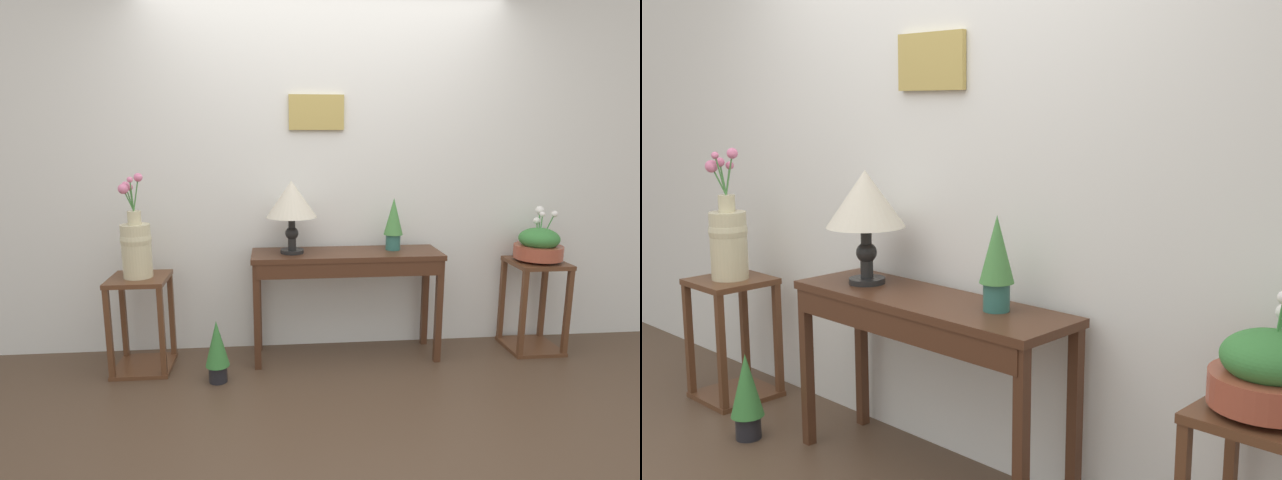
{
  "view_description": "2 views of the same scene",
  "coord_description": "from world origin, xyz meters",
  "views": [
    {
      "loc": [
        -0.38,
        -2.35,
        1.54
      ],
      "look_at": [
        -0.06,
        1.04,
        0.86
      ],
      "focal_mm": 28.39,
      "sensor_mm": 36.0,
      "label": 1
    },
    {
      "loc": [
        2.34,
        -1.11,
        1.54
      ],
      "look_at": [
        0.22,
        1.15,
        1.01
      ],
      "focal_mm": 43.94,
      "sensor_mm": 36.0,
      "label": 2
    }
  ],
  "objects": [
    {
      "name": "back_wall_with_art",
      "position": [
        -0.0,
        1.32,
        1.4
      ],
      "size": [
        9.0,
        0.13,
        2.8
      ],
      "color": "silver",
      "rests_on": "ground"
    },
    {
      "name": "pedestal_stand_right",
      "position": [
        1.52,
        1.04,
        0.34
      ],
      "size": [
        0.38,
        0.38,
        0.68
      ],
      "color": "#56331E",
      "rests_on": "ground"
    },
    {
      "name": "potted_plant_floor",
      "position": [
        -0.75,
        0.72,
        0.23
      ],
      "size": [
        0.15,
        0.15,
        0.42
      ],
      "color": "black",
      "rests_on": "ground"
    },
    {
      "name": "flower_vase_tall_left",
      "position": [
        -1.27,
        0.96,
        0.87
      ],
      "size": [
        0.2,
        0.2,
        0.68
      ],
      "color": "beige",
      "rests_on": "pedestal_stand_left"
    },
    {
      "name": "planter_bowl_wide_right",
      "position": [
        1.52,
        1.04,
        0.8
      ],
      "size": [
        0.34,
        0.34,
        0.39
      ],
      "color": "#9E4733",
      "rests_on": "pedestal_stand_right"
    },
    {
      "name": "console_table",
      "position": [
        0.13,
        1.02,
        0.66
      ],
      "size": [
        1.31,
        0.38,
        0.77
      ],
      "color": "#472819",
      "rests_on": "ground"
    },
    {
      "name": "potted_plant_on_console",
      "position": [
        0.47,
        1.08,
        0.97
      ],
      "size": [
        0.13,
        0.13,
        0.37
      ],
      "color": "#2D665B",
      "rests_on": "console_table"
    },
    {
      "name": "table_lamp",
      "position": [
        -0.25,
        1.04,
        1.13
      ],
      "size": [
        0.34,
        0.34,
        0.5
      ],
      "color": "black",
      "rests_on": "console_table"
    },
    {
      "name": "pedestal_stand_left",
      "position": [
        -1.27,
        0.96,
        0.32
      ],
      "size": [
        0.38,
        0.38,
        0.65
      ],
      "color": "#56331E",
      "rests_on": "ground"
    },
    {
      "name": "ground_plane",
      "position": [
        0.0,
        0.0,
        -0.0
      ],
      "size": [
        12.0,
        12.0,
        0.01
      ],
      "primitive_type": "cube",
      "color": "#4C3828"
    }
  ]
}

